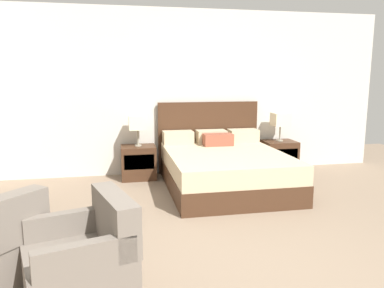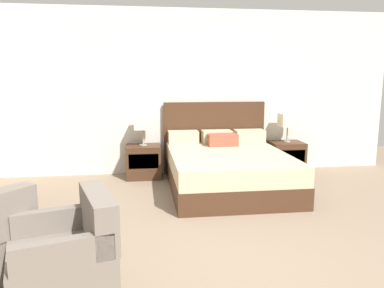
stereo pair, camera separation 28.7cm
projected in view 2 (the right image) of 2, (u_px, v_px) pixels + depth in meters
The scene contains 8 objects.
ground_plane at pixel (229, 282), 2.90m from camera, with size 10.40×10.40×0.00m, color #84705B.
wall_back at pixel (181, 93), 6.07m from camera, with size 7.04×0.06×2.64m, color beige.
bed at pixel (227, 167), 5.32m from camera, with size 1.67×2.05×1.17m.
nightstand_left at pixel (144, 162), 5.87m from camera, with size 0.53×0.44×0.52m.
nightstand_right at pixel (286, 157), 6.18m from camera, with size 0.53×0.44×0.52m.
table_lamp_left at pixel (143, 123), 5.77m from camera, with size 0.26×0.26×0.47m.
table_lamp_right at pixel (288, 120), 6.07m from camera, with size 0.26×0.26×0.47m.
armchair_companion at pixel (67, 261), 2.63m from camera, with size 0.86×0.85×0.76m.
Camera 2 is at (-0.64, -2.60, 1.56)m, focal length 35.00 mm.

